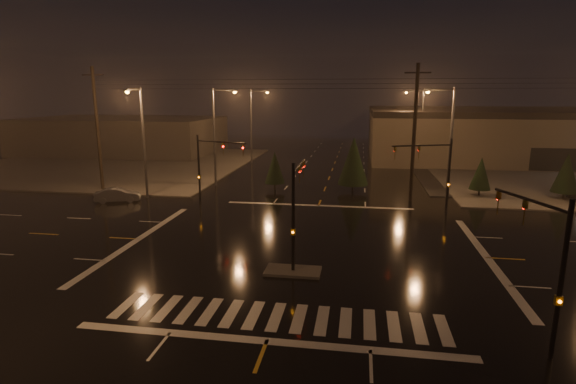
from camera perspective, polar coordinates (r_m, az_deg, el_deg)
name	(u,v)px	position (r m, az deg, el deg)	size (l,w,h in m)	color
ground	(302,248)	(28.40, 1.84, -7.10)	(140.00, 140.00, 0.00)	black
sidewalk_nw	(114,163)	(66.32, -21.23, 3.41)	(36.00, 36.00, 0.12)	#474540
median_island	(293,271)	(24.67, 0.64, -10.01)	(3.00, 1.60, 0.15)	#474540
crosswalk	(276,317)	(20.23, -1.52, -15.53)	(15.00, 2.60, 0.01)	beige
stop_bar_near	(267,341)	(18.52, -2.72, -18.38)	(16.00, 0.50, 0.01)	beige
stop_bar_far	(319,206)	(38.88, 3.90, -1.72)	(16.00, 0.50, 0.01)	beige
commercial_block	(123,135)	(78.83, -20.19, 6.80)	(30.00, 18.00, 5.60)	#433F3B
signal_mast_median	(296,201)	(24.40, 0.99, -1.17)	(0.25, 4.59, 6.00)	black
signal_mast_ne	(437,167)	(37.64, 18.43, 3.08)	(4.84, 1.86, 6.00)	black
signal_mast_nw	(208,161)	(39.28, -10.10, 3.89)	(4.84, 1.86, 6.00)	black
signal_mast_se	(547,255)	(19.06, 30.01, -6.95)	(1.55, 3.87, 6.00)	black
streetlight_1	(217,130)	(47.01, -9.01, 7.78)	(2.77, 0.32, 10.00)	#38383A
streetlight_2	(253,121)	(62.38, -4.44, 9.00)	(2.77, 0.32, 10.00)	#38383A
streetlight_3	(448,135)	(43.43, 19.62, 6.84)	(2.77, 0.32, 10.00)	#38383A
streetlight_4	(420,122)	(63.15, 16.41, 8.58)	(2.77, 0.32, 10.00)	#38383A
streetlight_5	(142,135)	(42.56, -18.10, 6.85)	(0.32, 2.77, 10.00)	#38383A
utility_pole_0	(97,129)	(47.94, -23.04, 7.43)	(2.20, 0.32, 12.00)	black
utility_pole_1	(414,133)	(40.96, 15.73, 7.26)	(2.20, 0.32, 12.00)	black
conifer_0	(481,173)	(45.42, 23.28, 2.18)	(1.94, 1.94, 3.72)	black
conifer_1	(566,173)	(47.63, 31.86, 2.10)	(2.30, 2.30, 4.29)	black
conifer_3	(275,167)	(44.74, -1.70, 3.13)	(2.01, 2.01, 3.84)	black
conifer_4	(353,161)	(44.46, 8.32, 3.94)	(2.98, 2.98, 5.36)	black
car_crossing	(118,195)	(42.72, -20.83, -0.35)	(1.35, 3.88, 1.28)	slate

